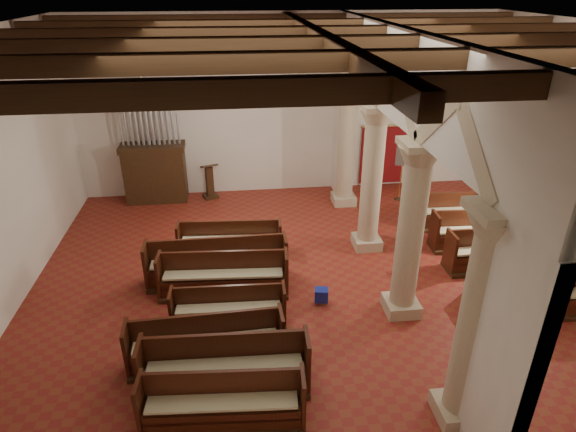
{
  "coord_description": "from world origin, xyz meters",
  "views": [
    {
      "loc": [
        -1.83,
        -10.12,
        6.89
      ],
      "look_at": [
        -0.58,
        0.5,
        1.6
      ],
      "focal_mm": 30.0,
      "sensor_mm": 36.0,
      "label": 1
    }
  ],
  "objects_px": {
    "pipe_organ": "(154,163)",
    "nave_pew_0": "(223,409)",
    "lectern": "(210,183)",
    "aisle_pew_0": "(539,301)",
    "processional_banner": "(401,179)"
  },
  "relations": [
    {
      "from": "aisle_pew_0",
      "to": "pipe_organ",
      "type": "bearing_deg",
      "value": 143.61
    },
    {
      "from": "processional_banner",
      "to": "nave_pew_0",
      "type": "bearing_deg",
      "value": -109.99
    },
    {
      "from": "lectern",
      "to": "aisle_pew_0",
      "type": "distance_m",
      "value": 10.62
    },
    {
      "from": "nave_pew_0",
      "to": "aisle_pew_0",
      "type": "xyz_separation_m",
      "value": [
        7.1,
        2.24,
        0.01
      ]
    },
    {
      "from": "pipe_organ",
      "to": "lectern",
      "type": "distance_m",
      "value": 1.97
    },
    {
      "from": "pipe_organ",
      "to": "nave_pew_0",
      "type": "height_order",
      "value": "pipe_organ"
    },
    {
      "from": "lectern",
      "to": "nave_pew_0",
      "type": "distance_m",
      "value": 9.69
    },
    {
      "from": "aisle_pew_0",
      "to": "processional_banner",
      "type": "bearing_deg",
      "value": 101.53
    },
    {
      "from": "pipe_organ",
      "to": "processional_banner",
      "type": "relative_size",
      "value": 2.03
    },
    {
      "from": "lectern",
      "to": "nave_pew_0",
      "type": "relative_size",
      "value": 0.46
    },
    {
      "from": "nave_pew_0",
      "to": "aisle_pew_0",
      "type": "relative_size",
      "value": 1.43
    },
    {
      "from": "pipe_organ",
      "to": "lectern",
      "type": "relative_size",
      "value": 3.38
    },
    {
      "from": "pipe_organ",
      "to": "nave_pew_0",
      "type": "relative_size",
      "value": 1.57
    },
    {
      "from": "lectern",
      "to": "aisle_pew_0",
      "type": "bearing_deg",
      "value": -63.56
    },
    {
      "from": "aisle_pew_0",
      "to": "lectern",
      "type": "bearing_deg",
      "value": 137.65
    }
  ]
}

